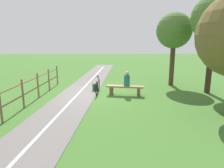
% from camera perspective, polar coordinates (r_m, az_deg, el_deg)
% --- Properties ---
extents(ground_plane, '(80.00, 80.00, 0.00)m').
position_cam_1_polar(ground_plane, '(10.58, -4.85, -2.77)').
color(ground_plane, '#3D6B28').
extents(paved_path, '(5.46, 36.03, 0.02)m').
position_cam_1_polar(paved_path, '(7.04, -17.71, -10.97)').
color(paved_path, '#66605E').
rests_on(paved_path, ground_plane).
extents(path_centre_line, '(3.18, 31.86, 0.00)m').
position_cam_1_polar(path_centre_line, '(7.04, -17.71, -10.89)').
color(path_centre_line, silver).
rests_on(path_centre_line, paved_path).
extents(bench, '(1.95, 0.72, 0.51)m').
position_cam_1_polar(bench, '(10.12, 3.83, -1.38)').
color(bench, '#937047').
rests_on(bench, ground_plane).
extents(person_seated, '(0.36, 0.36, 0.77)m').
position_cam_1_polar(person_seated, '(10.01, 4.40, 1.35)').
color(person_seated, '#1E6B66').
rests_on(person_seated, bench).
extents(bicycle, '(0.16, 1.72, 0.94)m').
position_cam_1_polar(bicycle, '(10.53, -4.26, -0.61)').
color(bicycle, black).
rests_on(bicycle, ground_plane).
extents(backpack, '(0.32, 0.33, 0.40)m').
position_cam_1_polar(backpack, '(11.13, -5.02, -0.98)').
color(backpack, '#1E4C2D').
rests_on(backpack, ground_plane).
extents(fence_roadside, '(0.46, 8.03, 1.24)m').
position_cam_1_polar(fence_roadside, '(9.54, -22.83, -0.87)').
color(fence_roadside, brown).
rests_on(fence_roadside, ground_plane).
extents(tree_mid_field, '(2.18, 2.18, 4.54)m').
position_cam_1_polar(tree_mid_field, '(12.97, 17.87, 14.58)').
color(tree_mid_field, '#473323').
rests_on(tree_mid_field, ground_plane).
extents(tree_by_path, '(2.36, 2.36, 5.14)m').
position_cam_1_polar(tree_by_path, '(11.68, 28.02, 16.64)').
color(tree_by_path, '#38281E').
rests_on(tree_by_path, ground_plane).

